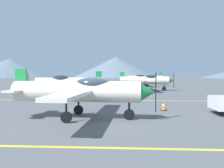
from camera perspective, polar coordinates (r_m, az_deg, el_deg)
ground_plane at (r=11.94m, az=-4.29°, el=-8.89°), size 400.00×400.00×0.00m
apron_line_near at (r=7.55m, az=-9.03°, el=-15.77°), size 80.00×0.16×0.01m
apron_line_far at (r=19.83m, az=-1.25°, el=-4.25°), size 80.00×0.16×0.01m
airplane_near at (r=11.83m, az=-7.75°, el=-1.73°), size 7.67×8.83×2.64m
airplane_mid at (r=23.74m, az=-11.60°, el=0.43°), size 7.74×8.81×2.64m
airplane_far at (r=31.36m, az=8.82°, el=0.98°), size 7.68×8.84×2.64m
airplane_back at (r=42.27m, az=7.99°, el=1.41°), size 7.72×8.84×2.64m
traffic_cone_front at (r=14.89m, az=13.13°, el=-5.52°), size 0.36×0.36×0.59m
hill_left at (r=152.43m, az=-24.69°, el=3.73°), size 53.48×53.48×11.79m
hill_centerleft at (r=148.61m, az=1.07°, el=4.34°), size 56.69×56.69×13.54m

